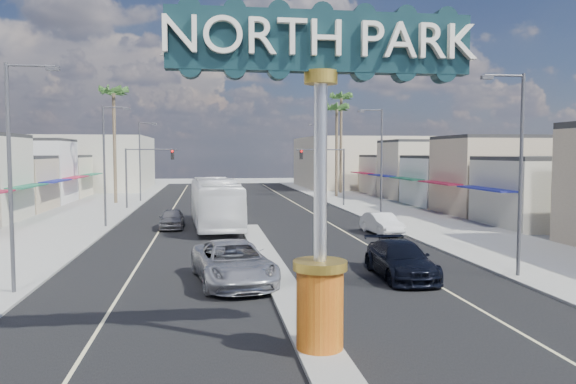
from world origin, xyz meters
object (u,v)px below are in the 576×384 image
object	(u,v)px
gateway_sign	(321,139)
palm_right_mid	(337,112)
streetlight_r_mid	(379,159)
car_parked_left	(172,219)
traffic_signal_left	(145,166)
streetlight_l_near	(14,166)
streetlight_r_far	(323,157)
palm_left_far	(114,98)
suv_left	(233,263)
streetlight_l_far	(141,157)
streetlight_l_mid	(106,160)
suv_right	(401,260)
city_bus	(215,203)
traffic_signal_right	(327,165)
car_parked_right	(382,224)
palm_right_far	(341,103)
streetlight_r_near	(517,164)

from	to	relation	value
gateway_sign	palm_right_mid	size ratio (longest dim) A/B	0.76
streetlight_r_mid	car_parked_left	size ratio (longest dim) A/B	2.08
traffic_signal_left	streetlight_r_mid	size ratio (longest dim) A/B	0.67
streetlight_r_mid	streetlight_l_near	bearing A→B (deg)	-136.21
streetlight_r_mid	streetlight_r_far	world-z (taller)	same
palm_left_far	suv_left	world-z (taller)	palm_left_far
streetlight_l_far	palm_left_far	distance (m)	7.21
streetlight_l_near	streetlight_l_mid	world-z (taller)	same
streetlight_l_mid	suv_left	xyz separation A→B (m)	(8.43, -19.27, -4.17)
suv_right	city_bus	bearing A→B (deg)	114.44
car_parked_left	streetlight_l_near	bearing A→B (deg)	-104.21
city_bus	traffic_signal_left	bearing A→B (deg)	110.87
traffic_signal_right	suv_right	xyz separation A→B (m)	(-3.72, -33.14, -3.47)
streetlight_r_mid	car_parked_right	world-z (taller)	streetlight_r_mid
gateway_sign	palm_right_far	size ratio (longest dim) A/B	0.65
gateway_sign	car_parked_left	distance (m)	27.89
streetlight_l_near	traffic_signal_left	bearing A→B (deg)	87.90
streetlight_l_near	car_parked_left	size ratio (longest dim) A/B	2.08
traffic_signal_left	streetlight_r_near	world-z (taller)	streetlight_r_near
streetlight_r_mid	car_parked_left	xyz separation A→B (m)	(-16.12, -1.22, -4.33)
palm_left_far	car_parked_left	size ratio (longest dim) A/B	3.02
streetlight_r_mid	palm_right_far	distance (m)	33.14
streetlight_l_far	city_bus	bearing A→B (deg)	-70.79
traffic_signal_right	suv_right	bearing A→B (deg)	-96.41
streetlight_l_near	palm_right_mid	xyz separation A→B (m)	(23.43, 46.00, 5.54)
streetlight_l_mid	car_parked_left	bearing A→B (deg)	-14.37
traffic_signal_left	streetlight_l_near	size ratio (longest dim) A/B	0.67
streetlight_l_near	palm_left_far	bearing A→B (deg)	93.67
streetlight_l_far	palm_left_far	bearing A→B (deg)	-142.08
traffic_signal_left	streetlight_r_far	bearing A→B (deg)	22.20
gateway_sign	streetlight_l_far	xyz separation A→B (m)	(-10.43, 50.02, -0.86)
suv_left	palm_right_mid	bearing A→B (deg)	63.95
streetlight_l_near	suv_right	xyz separation A→B (m)	(15.89, 0.86, -4.27)
traffic_signal_left	streetlight_l_near	bearing A→B (deg)	-92.10
streetlight_l_far	suv_right	bearing A→B (deg)	-68.88
traffic_signal_right	streetlight_r_near	distance (m)	34.03
palm_right_far	suv_right	bearing A→B (deg)	-100.57
gateway_sign	car_parked_left	xyz separation A→B (m)	(-5.68, 26.80, -5.19)
traffic_signal_right	suv_left	distance (m)	35.26
palm_right_mid	suv_left	world-z (taller)	palm_right_mid
streetlight_l_far	streetlight_r_far	distance (m)	20.87
streetlight_l_far	palm_right_mid	size ratio (longest dim) A/B	0.74
palm_right_mid	suv_left	size ratio (longest dim) A/B	1.88
traffic_signal_right	streetlight_r_mid	bearing A→B (deg)	-84.90
streetlight_r_far	palm_right_mid	distance (m)	7.30
streetlight_r_far	car_parked_left	world-z (taller)	streetlight_r_far
gateway_sign	car_parked_right	bearing A→B (deg)	68.28
traffic_signal_right	streetlight_l_mid	xyz separation A→B (m)	(-19.62, -13.99, 0.79)
suv_left	streetlight_l_mid	bearing A→B (deg)	105.92
streetlight_r_mid	city_bus	size ratio (longest dim) A/B	0.68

